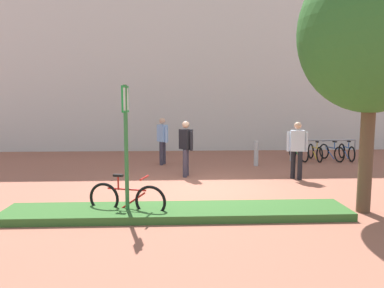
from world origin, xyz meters
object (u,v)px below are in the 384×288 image
Objects in this scene: tree_sidewalk at (373,32)px; person_shirt_white at (162,138)px; parking_sign_post at (126,132)px; person_casual_tan at (297,147)px; bollard_steel at (256,154)px; bike_at_sign at (127,199)px; bike_rack_cluster at (323,152)px; person_suited_dark at (186,145)px.

tree_sidewalk is 3.12× the size of person_shirt_white.
parking_sign_post reaches higher than person_casual_tan.
tree_sidewalk reaches higher than person_shirt_white.
parking_sign_post is at bearing -124.89° from bollard_steel.
bike_at_sign is 6.03m from person_shirt_white.
person_casual_tan is (4.62, 3.27, 0.63)m from bike_at_sign.
parking_sign_post is 1.63× the size of bike_at_sign.
bike_rack_cluster is 3.09m from bollard_steel.
parking_sign_post is (-4.95, -0.09, -1.99)m from tree_sidewalk.
bike_rack_cluster is at bearing 56.67° from person_casual_tan.
bollard_steel is at bearing 107.53° from person_casual_tan.
tree_sidewalk is at bearing 0.32° from bike_at_sign.
bike_rack_cluster is 1.55× the size of person_shirt_white.
person_casual_tan is at bearing -33.54° from person_shirt_white.
bike_at_sign is at bearing -125.29° from bollard_steel.
person_casual_tan reaches higher than bollard_steel.
person_suited_dark is at bearing 71.46° from parking_sign_post.
bike_at_sign is 5.69m from person_casual_tan.
tree_sidewalk reaches higher than bollard_steel.
bike_at_sign is 0.61× the size of bike_rack_cluster.
parking_sign_post is 6.10m from person_shirt_white.
person_shirt_white is at bearing 110.20° from person_suited_dark.
tree_sidewalk is 7.91m from person_shirt_white.
person_suited_dark is (-2.59, -1.69, 0.53)m from bollard_steel.
person_casual_tan is at bearing -9.66° from person_suited_dark.
tree_sidewalk is 4.25m from person_casual_tan.
tree_sidewalk is 6.47m from bollard_steel.
person_suited_dark reaches higher than bike_at_sign.
person_suited_dark reaches higher than bike_rack_cluster.
tree_sidewalk reaches higher than person_suited_dark.
person_suited_dark and person_shirt_white have the same top height.
bike_rack_cluster is 2.95× the size of bollard_steel.
tree_sidewalk reaches higher than person_casual_tan.
tree_sidewalk is at bearing -105.66° from bike_rack_cluster.
person_casual_tan is 3.35m from person_suited_dark.
parking_sign_post is 1.54× the size of person_shirt_white.
person_suited_dark is 1.00× the size of person_shirt_white.
person_suited_dark is at bearing 133.82° from tree_sidewalk.
person_shirt_white is (-3.38, 0.46, 0.53)m from bollard_steel.
bike_rack_cluster is 4.03m from person_casual_tan.
parking_sign_post is 9.61m from bike_rack_cluster.
tree_sidewalk reaches higher than parking_sign_post.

